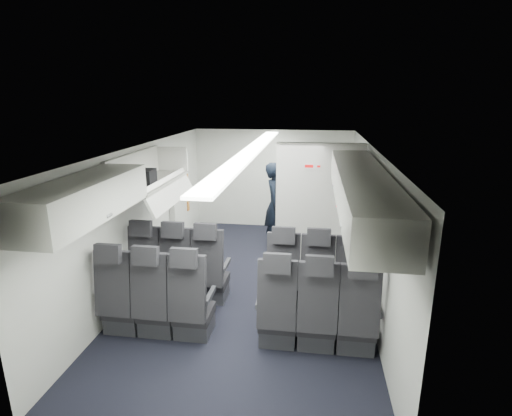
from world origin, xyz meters
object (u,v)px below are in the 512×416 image
(boarding_door, at_px, (180,198))
(seat_row_front, at_px, (247,277))
(carry_on_bag, at_px, (139,178))
(galley_unit, at_px, (316,189))
(flight_attendant, at_px, (275,205))
(seat_row_mid, at_px, (234,310))

(boarding_door, bearing_deg, seat_row_front, -51.84)
(boarding_door, bearing_deg, carry_on_bag, -84.58)
(seat_row_front, bearing_deg, carry_on_bag, -176.87)
(galley_unit, distance_m, flight_attendant, 1.23)
(seat_row_front, relative_size, galley_unit, 1.75)
(seat_row_front, bearing_deg, seat_row_mid, -90.00)
(boarding_door, height_order, flight_attendant, boarding_door)
(boarding_door, relative_size, flight_attendant, 1.13)
(boarding_door, height_order, carry_on_bag, carry_on_bag)
(flight_attendant, distance_m, carry_on_bag, 3.04)
(galley_unit, distance_m, boarding_door, 2.84)
(seat_row_mid, distance_m, galley_unit, 4.30)
(seat_row_front, distance_m, flight_attendant, 2.35)
(galley_unit, xyz_separation_m, flight_attendant, (-0.77, -0.95, -0.13))
(galley_unit, xyz_separation_m, boarding_door, (-2.59, -1.17, 0.00))
(seat_row_mid, bearing_deg, carry_on_bag, 150.19)
(seat_row_mid, relative_size, carry_on_bag, 8.32)
(carry_on_bag, bearing_deg, boarding_door, 93.59)
(galley_unit, height_order, flight_attendant, galley_unit)
(seat_row_front, height_order, galley_unit, galley_unit)
(seat_row_front, distance_m, boarding_door, 2.71)
(seat_row_front, relative_size, seat_row_mid, 1.00)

